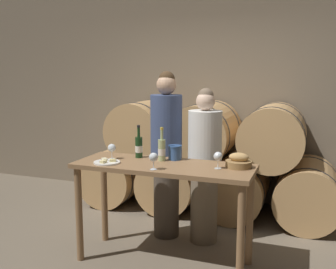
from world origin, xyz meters
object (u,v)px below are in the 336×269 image
at_px(person_left, 166,153).
at_px(person_right, 205,166).
at_px(wine_glass_far_left, 112,148).
at_px(tasting_table, 163,180).
at_px(cheese_plate, 107,162).
at_px(wine_glass_center, 218,157).
at_px(wine_glass_left, 153,158).
at_px(wine_bottle_white, 162,150).
at_px(blue_crock, 175,152).
at_px(bread_basket, 239,162).
at_px(wine_bottle_red, 139,147).

height_order(person_left, person_right, person_left).
bearing_deg(wine_glass_far_left, tasting_table, -2.62).
distance_m(cheese_plate, wine_glass_center, 1.00).
xyz_separation_m(person_left, cheese_plate, (-0.31, -0.71, 0.04)).
height_order(cheese_plate, wine_glass_left, wine_glass_left).
height_order(wine_bottle_white, blue_crock, wine_bottle_white).
bearing_deg(wine_glass_center, wine_bottle_white, 168.52).
height_order(blue_crock, bread_basket, blue_crock).
xyz_separation_m(wine_glass_far_left, wine_glass_center, (1.02, -0.01, 0.00)).
bearing_deg(person_left, wine_bottle_red, -107.86).
relative_size(blue_crock, wine_glass_far_left, 0.93).
xyz_separation_m(cheese_plate, wine_glass_center, (0.99, 0.15, 0.09)).
distance_m(wine_bottle_white, wine_glass_center, 0.57).
relative_size(person_left, wine_bottle_white, 5.60).
distance_m(person_right, wine_glass_left, 0.85).
distance_m(wine_bottle_white, bread_basket, 0.72).
relative_size(wine_bottle_red, wine_glass_left, 2.16).
bearing_deg(person_left, wine_glass_far_left, -121.93).
bearing_deg(tasting_table, blue_crock, 79.99).
bearing_deg(blue_crock, cheese_plate, -146.85).
bearing_deg(blue_crock, wine_glass_center, -23.17).
relative_size(person_right, wine_glass_center, 10.90).
height_order(blue_crock, wine_glass_center, wine_glass_center).
relative_size(blue_crock, cheese_plate, 0.56).
xyz_separation_m(tasting_table, wine_bottle_white, (-0.06, 0.12, 0.25)).
bearing_deg(wine_glass_center, wine_bottle_red, 168.76).
xyz_separation_m(person_left, wine_bottle_red, (-0.13, -0.40, 0.13)).
relative_size(wine_bottle_white, wine_glass_left, 2.15).
height_order(person_left, cheese_plate, person_left).
xyz_separation_m(tasting_table, person_right, (0.23, 0.57, 0.02)).
height_order(wine_bottle_red, cheese_plate, wine_bottle_red).
bearing_deg(wine_bottle_white, person_left, 105.43).
distance_m(person_right, wine_bottle_white, 0.58).
relative_size(cheese_plate, wine_glass_left, 1.65).
distance_m(wine_bottle_red, wine_glass_far_left, 0.26).
distance_m(wine_bottle_white, cheese_plate, 0.51).
distance_m(tasting_table, wine_glass_left, 0.33).
distance_m(wine_bottle_red, cheese_plate, 0.37).
distance_m(wine_bottle_red, bread_basket, 0.97).
relative_size(person_left, cheese_plate, 7.30).
bearing_deg(wine_glass_center, person_left, 140.32).
bearing_deg(wine_glass_center, tasting_table, -178.88).
relative_size(wine_bottle_white, wine_glass_far_left, 2.15).
xyz_separation_m(person_left, wine_glass_left, (0.18, -0.79, 0.13)).
relative_size(wine_glass_far_left, wine_glass_left, 1.00).
relative_size(wine_bottle_red, bread_basket, 1.39).
distance_m(wine_glass_far_left, wine_glass_center, 1.02).
bearing_deg(person_right, wine_bottle_white, -122.61).
height_order(person_left, bread_basket, person_left).
xyz_separation_m(person_right, wine_glass_far_left, (-0.76, -0.55, 0.23)).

